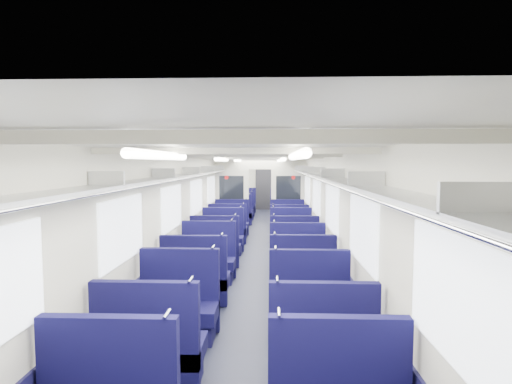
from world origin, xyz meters
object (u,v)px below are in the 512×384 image
at_px(seat_22, 240,212).
at_px(seat_7, 310,312).
at_px(seat_5, 321,354).
at_px(seat_20, 238,215).
at_px(seat_17, 289,232).
at_px(seat_13, 294,250).
at_px(seat_26, 244,205).
at_px(seat_15, 291,239).
at_px(bulkhead, 260,194).
at_px(end_door, 264,188).
at_px(seat_9, 302,281).
at_px(seat_25, 283,208).
at_px(seat_16, 228,231).
at_px(seat_23, 284,212).
at_px(seat_18, 232,225).
at_px(seat_6, 178,310).
at_px(seat_4, 151,353).
at_px(seat_12, 216,250).
at_px(seat_8, 196,282).
at_px(seat_24, 242,208).
at_px(seat_19, 287,225).
at_px(seat_10, 208,262).
at_px(seat_21, 285,215).
at_px(seat_11, 298,265).
at_px(seat_27, 282,205).

bearing_deg(seat_22, seat_7, -80.71).
bearing_deg(seat_5, seat_20, 99.24).
bearing_deg(seat_17, seat_13, -90.00).
bearing_deg(seat_26, seat_15, -77.71).
relative_size(bulkhead, seat_13, 2.46).
distance_m(end_door, seat_9, 12.55).
bearing_deg(seat_25, seat_5, -90.00).
height_order(seat_7, seat_16, same).
bearing_deg(seat_23, seat_15, -90.00).
bearing_deg(seat_18, seat_13, -63.91).
distance_m(bulkhead, seat_5, 8.58).
bearing_deg(seat_25, seat_6, -98.31).
bearing_deg(seat_20, seat_4, -90.00).
bearing_deg(seat_12, seat_8, -90.00).
bearing_deg(seat_24, end_door, 71.42).
relative_size(bulkhead, seat_7, 2.46).
bearing_deg(seat_7, seat_19, 90.00).
relative_size(end_door, seat_16, 1.76).
xyz_separation_m(seat_10, seat_13, (1.66, 1.07, 0.00)).
xyz_separation_m(seat_19, seat_21, (0.00, 2.20, 0.00)).
distance_m(seat_17, seat_21, 3.41).
height_order(seat_8, seat_19, same).
distance_m(seat_13, seat_16, 2.89).
bearing_deg(seat_26, seat_18, -90.00).
relative_size(seat_11, seat_22, 1.00).
bearing_deg(seat_20, seat_9, -77.99).
relative_size(seat_4, seat_12, 1.00).
bearing_deg(seat_27, seat_4, -96.98).
distance_m(end_door, seat_7, 13.86).
bearing_deg(seat_20, seat_22, 90.00).
distance_m(seat_4, seat_16, 6.98).
bearing_deg(seat_21, seat_25, 90.00).
height_order(seat_12, seat_18, same).
relative_size(seat_4, seat_11, 1.00).
distance_m(seat_5, seat_25, 12.47).
distance_m(seat_12, seat_18, 3.43).
bearing_deg(seat_13, seat_6, -115.55).
bearing_deg(seat_23, seat_21, -90.00).
distance_m(end_door, seat_4, 14.99).
relative_size(end_door, seat_7, 1.76).
bearing_deg(seat_13, seat_19, 90.00).
height_order(seat_13, seat_16, same).
distance_m(seat_6, seat_17, 5.92).
relative_size(seat_15, seat_25, 1.00).
height_order(seat_4, seat_23, same).
bearing_deg(seat_13, seat_15, 90.00).
relative_size(bulkhead, seat_5, 2.46).
bearing_deg(seat_16, seat_22, 90.00).
bearing_deg(seat_25, seat_7, -90.00).
bearing_deg(seat_4, seat_19, 78.32).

